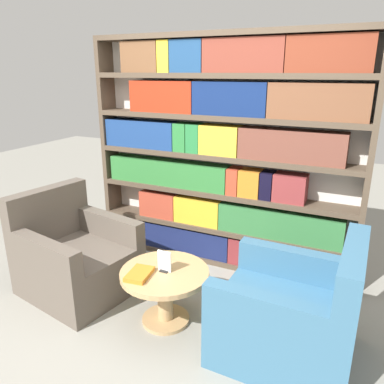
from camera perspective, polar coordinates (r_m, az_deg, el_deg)
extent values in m
plane|color=gray|center=(3.08, -6.33, -21.54)|extent=(14.00, 14.00, 0.00)
cube|color=silver|center=(3.85, 5.15, 5.82)|extent=(2.73, 0.05, 2.29)
cube|color=brown|center=(4.38, -12.19, 6.98)|extent=(0.05, 0.30, 2.29)
cube|color=brown|center=(3.50, 25.38, 2.91)|extent=(0.05, 0.30, 2.29)
cube|color=brown|center=(4.12, 4.10, -9.93)|extent=(2.63, 0.30, 0.05)
cube|color=brown|center=(3.97, 4.21, -5.37)|extent=(2.63, 0.30, 0.05)
cube|color=brown|center=(3.83, 4.34, -0.12)|extent=(2.63, 0.30, 0.05)
cube|color=brown|center=(3.73, 4.48, 5.46)|extent=(2.63, 0.30, 0.05)
cube|color=brown|center=(3.67, 4.63, 11.29)|extent=(2.63, 0.30, 0.05)
cube|color=brown|center=(3.64, 4.78, 17.27)|extent=(2.63, 0.30, 0.05)
cube|color=brown|center=(3.66, 4.94, 22.87)|extent=(2.63, 0.30, 0.05)
cube|color=navy|center=(4.24, -2.94, -6.62)|extent=(1.37, 0.20, 0.28)
cube|color=maroon|center=(3.97, 6.79, -8.53)|extent=(0.12, 0.20, 0.28)
cube|color=maroon|center=(3.91, 10.03, -9.11)|extent=(0.32, 0.20, 0.28)
cube|color=navy|center=(3.85, 15.26, -9.98)|extent=(0.38, 0.20, 0.28)
cube|color=#AE412C|center=(4.17, -4.88, -1.78)|extent=(0.43, 0.20, 0.28)
cube|color=gold|center=(3.97, 1.05, -2.78)|extent=(0.50, 0.20, 0.28)
cube|color=#34753C|center=(3.72, 13.16, -4.71)|extent=(1.19, 0.20, 0.28)
cube|color=#307836|center=(4.01, -3.61, 3.01)|extent=(1.36, 0.20, 0.26)
cube|color=#BB4028|center=(3.72, 6.48, 1.73)|extent=(0.11, 0.20, 0.26)
cube|color=orange|center=(3.67, 8.94, 1.40)|extent=(0.20, 0.20, 0.26)
cube|color=black|center=(3.63, 11.46, 1.07)|extent=(0.11, 0.20, 0.26)
cube|color=maroon|center=(3.59, 14.75, 0.63)|extent=(0.30, 0.20, 0.26)
cube|color=navy|center=(4.08, -7.56, 8.82)|extent=(0.81, 0.20, 0.28)
cube|color=#2A7937|center=(3.84, -1.41, 8.40)|extent=(0.14, 0.20, 0.28)
cube|color=#27793C|center=(3.78, 0.56, 8.25)|extent=(0.14, 0.20, 0.28)
cube|color=gold|center=(3.68, 4.44, 7.91)|extent=(0.39, 0.20, 0.28)
cube|color=brown|center=(3.50, 14.91, 6.84)|extent=(0.95, 0.20, 0.28)
cube|color=#A72B14|center=(3.90, -4.29, 14.32)|extent=(0.70, 0.20, 0.31)
cube|color=navy|center=(3.60, 5.94, 13.97)|extent=(0.71, 0.20, 0.31)
cube|color=brown|center=(3.42, 18.69, 12.93)|extent=(0.83, 0.20, 0.31)
cube|color=brown|center=(4.01, -7.47, 19.71)|extent=(0.41, 0.20, 0.29)
cube|color=gold|center=(3.87, -3.79, 19.88)|extent=(0.13, 0.20, 0.29)
cube|color=navy|center=(3.76, -0.44, 19.97)|extent=(0.33, 0.20, 0.29)
cube|color=brown|center=(3.55, 8.00, 19.92)|extent=(0.74, 0.20, 0.29)
cube|color=maroon|center=(3.40, 20.27, 19.14)|extent=(0.68, 0.20, 0.29)
cube|color=brown|center=(3.66, -16.78, -11.26)|extent=(1.05, 0.97, 0.42)
cube|color=brown|center=(3.77, -21.09, -3.13)|extent=(0.28, 0.83, 0.50)
cube|color=brown|center=(3.29, -21.34, -8.82)|extent=(0.79, 0.26, 0.23)
cube|color=brown|center=(3.67, -12.28, -5.14)|extent=(0.79, 0.26, 0.23)
cube|color=#386684|center=(2.92, 13.79, -19.29)|extent=(0.94, 0.84, 0.42)
cube|color=#386684|center=(2.64, 23.02, -12.69)|extent=(0.16, 0.82, 0.50)
cube|color=#386684|center=(3.05, 14.52, -10.34)|extent=(0.78, 0.14, 0.23)
cube|color=#386684|center=(2.46, 10.74, -17.50)|extent=(0.78, 0.14, 0.23)
cylinder|color=tan|center=(3.14, -4.09, -15.86)|extent=(0.13, 0.13, 0.42)
cylinder|color=tan|center=(3.25, -4.01, -18.71)|extent=(0.39, 0.39, 0.03)
cylinder|color=tan|center=(3.01, -4.19, -12.24)|extent=(0.70, 0.70, 0.04)
cube|color=black|center=(3.00, -4.20, -11.83)|extent=(0.07, 0.06, 0.01)
cube|color=white|center=(2.96, -4.24, -10.47)|extent=(0.11, 0.01, 0.17)
cube|color=orange|center=(2.95, -8.01, -12.28)|extent=(0.19, 0.26, 0.03)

